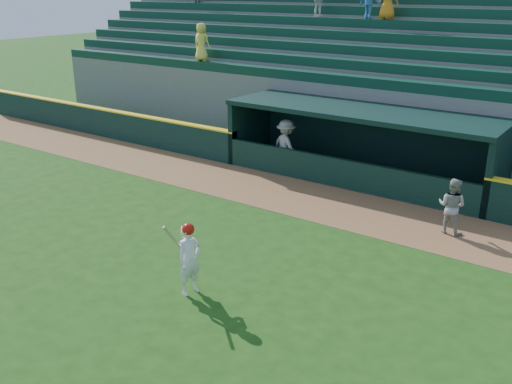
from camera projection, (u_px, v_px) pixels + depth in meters
The scene contains 9 objects.
ground at pixel (218, 259), 14.05m from camera, with size 120.00×120.00×0.00m, color #1D4611.
warning_track at pixel (317, 202), 17.80m from camera, with size 40.00×3.00×0.01m, color brown.
field_wall_left at pixel (98, 122), 25.54m from camera, with size 15.50×0.30×1.20m, color black.
wall_stripe_left at pixel (96, 108), 25.33m from camera, with size 15.50×0.32×0.06m, color yellow.
dugout_player_front at pixel (452, 206), 15.33m from camera, with size 0.75×0.59×1.55m, color #979893.
dugout_player_inside at pixel (286, 146), 20.39m from camera, with size 1.23×0.71×1.90m, color #A9A9A4.
dugout at pixel (363, 139), 19.72m from camera, with size 9.40×2.80×2.46m.
stands at pixel (414, 90), 22.85m from camera, with size 34.50×6.27×7.62m.
batter_at_plate at pixel (189, 258), 12.27m from camera, with size 0.58×0.77×1.66m.
Camera 1 is at (8.09, -9.75, 6.37)m, focal length 40.00 mm.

